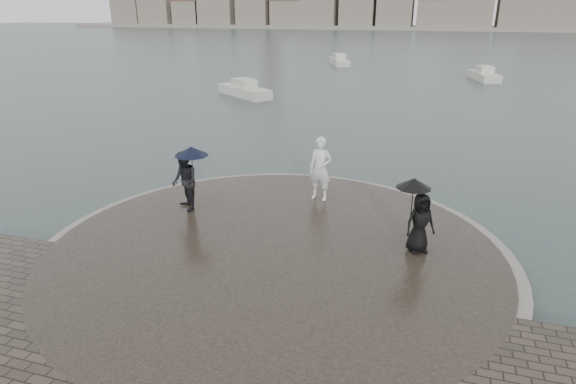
% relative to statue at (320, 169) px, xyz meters
% --- Properties ---
extents(ground, '(400.00, 400.00, 0.00)m').
position_rel_statue_xyz_m(ground, '(-0.35, -7.24, -1.41)').
color(ground, '#2B3835').
rests_on(ground, ground).
extents(kerb_ring, '(12.50, 12.50, 0.32)m').
position_rel_statue_xyz_m(kerb_ring, '(-0.35, -3.74, -1.25)').
color(kerb_ring, gray).
rests_on(kerb_ring, ground).
extents(quay_tip, '(11.90, 11.90, 0.36)m').
position_rel_statue_xyz_m(quay_tip, '(-0.35, -3.74, -1.23)').
color(quay_tip, '#2D261E').
rests_on(quay_tip, ground).
extents(statue, '(0.82, 0.59, 2.09)m').
position_rel_statue_xyz_m(statue, '(0.00, 0.00, 0.00)').
color(statue, white).
rests_on(statue, quay_tip).
extents(visitor_left, '(1.35, 1.20, 2.04)m').
position_rel_statue_xyz_m(visitor_left, '(-3.74, -2.10, 0.08)').
color(visitor_left, black).
rests_on(visitor_left, quay_tip).
extents(visitor_right, '(1.17, 0.97, 1.95)m').
position_rel_statue_xyz_m(visitor_right, '(3.24, -2.81, 0.01)').
color(visitor_right, black).
rests_on(visitor_right, quay_tip).
extents(far_skyline, '(260.00, 20.00, 37.00)m').
position_rel_statue_xyz_m(far_skyline, '(-6.64, 153.46, 4.20)').
color(far_skyline, gray).
rests_on(far_skyline, ground).
extents(boats, '(34.90, 29.29, 1.50)m').
position_rel_statue_xyz_m(boats, '(1.91, 33.04, -1.03)').
color(boats, beige).
rests_on(boats, ground).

